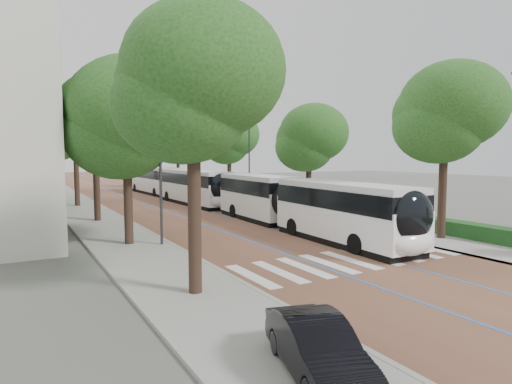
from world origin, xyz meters
TOP-DOWN VIEW (x-y plane):
  - ground at (0.00, 0.00)m, footprint 160.00×160.00m
  - road at (0.00, 40.00)m, footprint 11.00×140.00m
  - sidewalk_left at (-7.50, 40.00)m, footprint 4.00×140.00m
  - sidewalk_right at (7.50, 40.00)m, footprint 4.00×140.00m
  - kerb_left at (-5.60, 40.00)m, footprint 0.20×140.00m
  - kerb_right at (5.60, 40.00)m, footprint 0.20×140.00m
  - zebra_crossing at (0.20, 1.00)m, footprint 10.55×3.60m
  - lane_line_left at (-1.60, 40.00)m, footprint 0.12×126.00m
  - lane_line_right at (1.60, 40.00)m, footprint 0.12×126.00m
  - hedge at (9.10, 0.00)m, footprint 1.20×14.00m
  - streetlight_far at (6.62, 22.00)m, footprint 1.82×0.20m
  - lamp_post_left at (-6.10, 8.00)m, footprint 0.14×0.14m
  - trees_left at (-7.50, 26.68)m, footprint 6.48×60.81m
  - trees_right at (7.70, 23.61)m, footprint 6.04×47.82m
  - lead_bus at (2.58, 7.82)m, footprint 3.10×18.47m
  - bus_queued_0 at (2.32, 24.32)m, footprint 2.96×12.48m
  - bus_queued_1 at (2.32, 36.92)m, footprint 3.02×12.49m
  - parked_car at (-7.35, -6.27)m, footprint 2.21×3.84m

SIDE VIEW (x-z plane):
  - ground at x=0.00m, z-range 0.00..0.00m
  - road at x=0.00m, z-range 0.00..0.02m
  - lane_line_left at x=-1.60m, z-range 0.02..0.03m
  - lane_line_right at x=1.60m, z-range 0.02..0.03m
  - zebra_crossing at x=0.20m, z-range 0.02..0.03m
  - sidewalk_left at x=-7.50m, z-range 0.00..0.12m
  - sidewalk_right at x=7.50m, z-range 0.00..0.12m
  - kerb_left at x=-5.60m, z-range -0.01..0.13m
  - kerb_right at x=5.60m, z-range -0.01..0.13m
  - hedge at x=9.10m, z-range 0.12..0.92m
  - parked_car at x=-7.35m, z-range 0.12..1.32m
  - bus_queued_0 at x=2.32m, z-range 0.02..3.22m
  - bus_queued_1 at x=2.32m, z-range 0.02..3.22m
  - lead_bus at x=2.58m, z-range 0.03..3.23m
  - lamp_post_left at x=-6.10m, z-range 0.12..8.12m
  - streetlight_far at x=6.62m, z-range 0.82..8.82m
  - trees_right at x=7.70m, z-range 1.63..10.71m
  - trees_left at x=-7.50m, z-range 1.88..11.88m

